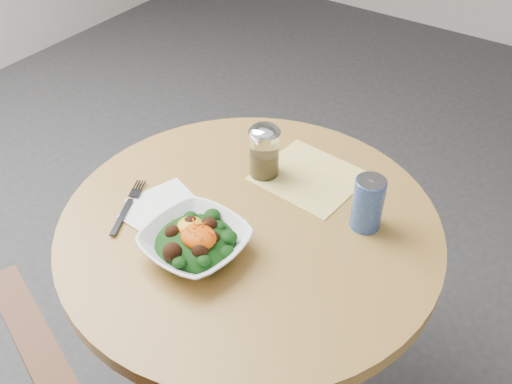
% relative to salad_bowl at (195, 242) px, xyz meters
% --- Properties ---
extents(table, '(0.90, 0.90, 0.75)m').
position_rel_salad_bowl_xyz_m(table, '(0.04, 0.15, -0.23)').
color(table, black).
rests_on(table, ground).
extents(cloth_napkin, '(0.26, 0.25, 0.00)m').
position_rel_salad_bowl_xyz_m(cloth_napkin, '(0.07, 0.37, -0.03)').
color(cloth_napkin, yellow).
rests_on(cloth_napkin, table).
extents(paper_napkins, '(0.19, 0.20, 0.00)m').
position_rel_salad_bowl_xyz_m(paper_napkins, '(-0.16, 0.06, -0.03)').
color(paper_napkins, white).
rests_on(paper_napkins, table).
extents(salad_bowl, '(0.24, 0.24, 0.08)m').
position_rel_salad_bowl_xyz_m(salad_bowl, '(0.00, 0.00, 0.00)').
color(salad_bowl, white).
rests_on(salad_bowl, table).
extents(fork, '(0.10, 0.19, 0.00)m').
position_rel_salad_bowl_xyz_m(fork, '(-0.23, 0.02, -0.02)').
color(fork, black).
rests_on(fork, table).
extents(spice_shaker, '(0.08, 0.08, 0.14)m').
position_rel_salad_bowl_xyz_m(spice_shaker, '(-0.03, 0.32, 0.04)').
color(spice_shaker, silver).
rests_on(spice_shaker, table).
extents(beverage_can, '(0.07, 0.07, 0.14)m').
position_rel_salad_bowl_xyz_m(beverage_can, '(0.27, 0.29, 0.04)').
color(beverage_can, navy).
rests_on(beverage_can, table).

